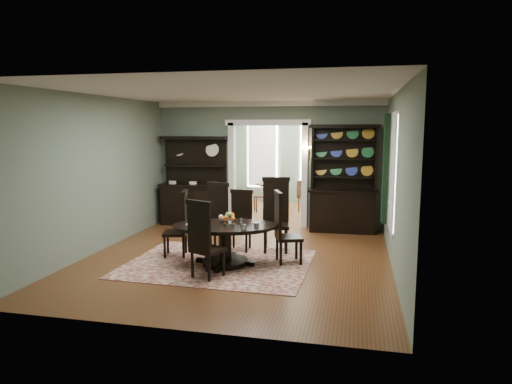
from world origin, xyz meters
TOP-DOWN VIEW (x-y plane):
  - room at (0.00, 0.04)m, footprint 5.51×6.01m
  - parlor at (0.00, 5.53)m, footprint 3.51×3.50m
  - doorway_trim at (0.00, 3.00)m, footprint 2.08×0.25m
  - right_window at (2.69, 0.93)m, footprint 0.15×1.47m
  - wall_sconce at (0.95, 2.85)m, footprint 0.27×0.21m
  - rug at (-0.23, -0.37)m, footprint 3.22×2.55m
  - dining_table at (-0.10, -0.37)m, footprint 2.03×2.02m
  - centerpiece at (-0.06, -0.39)m, footprint 1.32×0.85m
  - chair_far_left at (-0.63, 0.75)m, footprint 0.59×0.58m
  - chair_far_mid at (-0.08, 0.67)m, footprint 0.46×0.43m
  - chair_far_right at (0.59, 0.79)m, footprint 0.61×0.59m
  - chair_end_left at (-1.06, -0.03)m, footprint 0.53×0.55m
  - chair_end_right at (0.87, -0.06)m, footprint 0.59×0.60m
  - chair_near at (-0.22, -1.18)m, footprint 0.61×0.59m
  - sideboard at (-1.81, 2.75)m, footprint 1.69×0.70m
  - welsh_dresser at (1.81, 2.73)m, footprint 1.59×0.62m
  - parlor_table at (-0.21, 4.70)m, footprint 0.89×0.89m
  - parlor_chair_left at (-0.51, 4.80)m, footprint 0.45×0.44m
  - parlor_chair_right at (0.64, 4.91)m, footprint 0.41×0.40m

SIDE VIEW (x-z plane):
  - rug at x=-0.23m, z-range 0.00..0.01m
  - parlor_chair_right at x=0.64m, z-range 0.03..0.92m
  - parlor_chair_left at x=-0.51m, z-range 0.03..0.96m
  - dining_table at x=-0.10m, z-range 0.14..0.86m
  - parlor_table at x=-0.21m, z-range 0.13..0.95m
  - chair_far_mid at x=-0.08m, z-range 0.03..1.21m
  - chair_end_left at x=-1.06m, z-range 0.03..1.27m
  - chair_near at x=-0.22m, z-range 0.03..1.31m
  - chair_end_right at x=0.87m, z-range 0.03..1.32m
  - chair_far_left at x=-0.63m, z-range 0.03..1.33m
  - chair_far_right at x=0.59m, z-range 0.04..1.47m
  - sideboard at x=-1.81m, z-range -0.33..1.84m
  - centerpiece at x=-0.06m, z-range 0.67..0.89m
  - welsh_dresser at x=1.81m, z-range -0.34..2.12m
  - parlor at x=0.00m, z-range 0.01..3.02m
  - room at x=0.00m, z-range 0.07..3.08m
  - right_window at x=2.69m, z-range 0.54..2.66m
  - doorway_trim at x=0.00m, z-range 0.33..2.90m
  - wall_sconce at x=0.95m, z-range 1.79..1.99m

